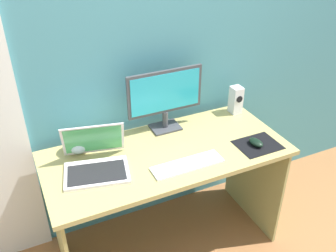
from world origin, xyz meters
name	(u,v)px	position (x,y,z in m)	size (l,w,h in m)	color
ground_plane	(167,243)	(0.00, 0.00, 0.00)	(8.00, 8.00, 0.00)	#925D35
wall_back	(139,47)	(0.00, 0.39, 1.25)	(6.00, 0.04, 2.50)	teal
desk	(167,173)	(0.00, 0.00, 0.59)	(1.40, 0.63, 0.75)	tan
monitor	(165,97)	(0.10, 0.23, 0.98)	(0.48, 0.14, 0.39)	#3C3E43
speaker_right	(236,100)	(0.61, 0.23, 0.85)	(0.07, 0.08, 0.18)	silver
laptop	(96,161)	(-0.41, 0.02, 0.80)	(0.39, 0.37, 0.23)	white
fishbowl	(78,141)	(-0.45, 0.21, 0.82)	(0.14, 0.14, 0.14)	silver
keyboard_external	(187,165)	(0.05, -0.17, 0.76)	(0.40, 0.12, 0.01)	white
mousepad	(258,145)	(0.51, -0.17, 0.76)	(0.25, 0.20, 0.00)	black
mouse	(256,142)	(0.50, -0.16, 0.77)	(0.06, 0.10, 0.04)	black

